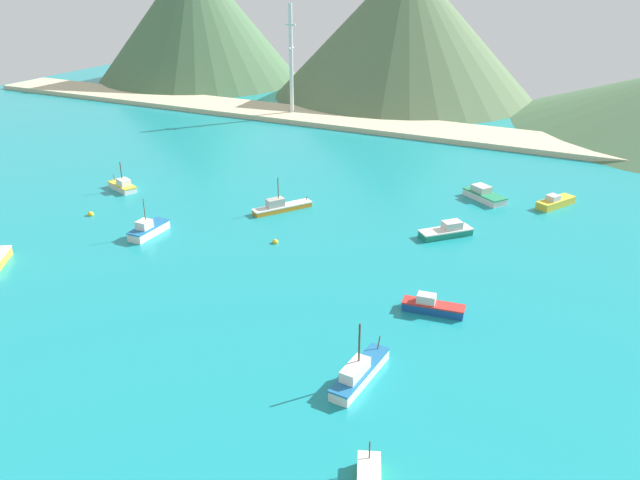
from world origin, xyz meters
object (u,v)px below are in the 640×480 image
Objects in this scene: fishing_boat_3 at (148,229)px; fishing_boat_9 at (123,186)px; fishing_boat_2 at (432,306)px; radio_tower at (291,61)px; fishing_boat_4 at (484,195)px; fishing_boat_7 at (281,206)px; buoy_1 at (275,242)px; fishing_boat_6 at (447,231)px; buoy_0 at (91,214)px; fishing_boat_10 at (359,373)px; fishing_boat_0 at (555,202)px.

fishing_boat_9 is at bearing 141.96° from fishing_boat_3.
radio_tower reaches higher than fishing_boat_2.
fishing_boat_4 is at bearing 21.96° from fishing_boat_9.
fishing_boat_3 is 22.13m from fishing_boat_7.
fishing_boat_4 is 39.97m from buoy_1.
fishing_boat_6 is 84.15m from radio_tower.
fishing_boat_9 is 0.25× the size of radio_tower.
radio_tower is (-3.87, 76.55, 14.34)m from buoy_0.
fishing_boat_10 is at bearing -89.42° from fishing_boat_4.
radio_tower reaches higher than fishing_boat_4.
fishing_boat_4 is 9.56× the size of buoy_1.
buoy_0 is at bearing 175.30° from fishing_boat_2.
fishing_boat_3 is at bearing -8.34° from buoy_0.
fishing_boat_2 is at bearing -4.70° from buoy_0.
fishing_boat_6 is 0.81× the size of fishing_boat_10.
fishing_boat_10 is at bearing -86.98° from fishing_boat_6.
fishing_boat_0 is at bearing 10.01° from fishing_boat_4.
fishing_boat_3 is at bearing -126.54° from fishing_boat_7.
fishing_boat_7 is (-41.06, -22.54, -0.03)m from fishing_boat_0.
fishing_boat_4 reaches higher than fishing_boat_6.
fishing_boat_4 is at bearing 53.73° from buoy_1.
buoy_0 is 0.03× the size of radio_tower.
fishing_boat_6 is 39.17m from fishing_boat_10.
fishing_boat_9 is 12.50m from buoy_0.
fishing_boat_9 is (-17.80, 13.92, -0.12)m from fishing_boat_3.
fishing_boat_7 is at bearing 129.10° from fishing_boat_10.
fishing_boat_4 is 65.06m from fishing_boat_9.
fishing_boat_10 reaches higher than fishing_boat_3.
fishing_boat_6 is at bearing -44.84° from radio_tower.
fishing_boat_9 is at bearing -89.98° from radio_tower.
buoy_0 is at bearing -72.04° from fishing_boat_9.
buoy_1 is (-24.22, 25.09, -0.78)m from fishing_boat_10.
fishing_boat_2 is at bearing -18.32° from buoy_1.
fishing_boat_10 is (-11.11, -59.38, 0.15)m from fishing_boat_0.
fishing_boat_10 reaches higher than fishing_boat_4.
fishing_boat_9 is at bearing 151.57° from fishing_boat_10.
fishing_boat_2 is 28.28m from buoy_1.
fishing_boat_2 reaches higher than buoy_0.
radio_tower is (-60.94, 97.66, 13.57)m from fishing_boat_10.
fishing_boat_6 reaches higher than fishing_boat_0.
fishing_boat_2 is 16.42m from fishing_boat_10.
fishing_boat_6 is (41.06, 20.05, -0.15)m from fishing_boat_3.
fishing_boat_4 is 0.86× the size of fishing_boat_7.
buoy_0 is at bearing -150.69° from fishing_boat_0.
fishing_boat_9 is at bearing 165.21° from fishing_boat_2.
fishing_boat_3 reaches higher than fishing_boat_6.
fishing_boat_10 is 34.89m from buoy_1.
fishing_boat_3 reaches higher than buoy_1.
fishing_boat_10 is at bearing -46.01° from buoy_1.
fishing_boat_6 reaches higher than buoy_0.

